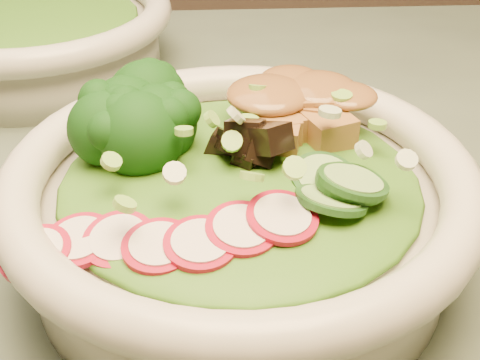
{
  "coord_description": "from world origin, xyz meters",
  "views": [
    {
      "loc": [
        0.07,
        -0.44,
        1.04
      ],
      "look_at": [
        0.09,
        -0.1,
        0.81
      ],
      "focal_mm": 50.0,
      "sensor_mm": 36.0,
      "label": 1
    }
  ],
  "objects": [
    {
      "name": "dining_table",
      "position": [
        0.0,
        0.0,
        0.64
      ],
      "size": [
        1.2,
        0.8,
        0.75
      ],
      "color": "black",
      "rests_on": "ground"
    },
    {
      "name": "salad_bowl",
      "position": [
        0.09,
        -0.1,
        0.79
      ],
      "size": [
        0.3,
        0.3,
        0.08
      ],
      "rotation": [
        0.0,
        0.0,
        -0.27
      ],
      "color": "beige",
      "rests_on": "dining_table"
    },
    {
      "name": "side_bowl",
      "position": [
        -0.1,
        0.22,
        0.79
      ],
      "size": [
        0.28,
        0.28,
        0.08
      ],
      "rotation": [
        0.0,
        0.0,
        -0.4
      ],
      "color": "beige",
      "rests_on": "dining_table"
    },
    {
      "name": "lettuce_bed",
      "position": [
        0.09,
        -0.1,
        0.82
      ],
      "size": [
        0.23,
        0.23,
        0.03
      ],
      "primitive_type": "ellipsoid",
      "color": "#235812",
      "rests_on": "salad_bowl"
    },
    {
      "name": "side_lettuce",
      "position": [
        -0.1,
        0.22,
        0.81
      ],
      "size": [
        0.19,
        0.19,
        0.02
      ],
      "primitive_type": "ellipsoid",
      "color": "#235812",
      "rests_on": "side_bowl"
    },
    {
      "name": "broccoli_florets",
      "position": [
        0.03,
        -0.06,
        0.83
      ],
      "size": [
        0.11,
        0.1,
        0.05
      ],
      "primitive_type": null,
      "rotation": [
        0.0,
        0.0,
        -0.27
      ],
      "color": "black",
      "rests_on": "salad_bowl"
    },
    {
      "name": "radish_slices",
      "position": [
        0.06,
        -0.16,
        0.82
      ],
      "size": [
        0.13,
        0.08,
        0.02
      ],
      "primitive_type": null,
      "rotation": [
        0.0,
        0.0,
        -0.27
      ],
      "color": "maroon",
      "rests_on": "salad_bowl"
    },
    {
      "name": "cucumber_slices",
      "position": [
        0.15,
        -0.14,
        0.83
      ],
      "size": [
        0.1,
        0.1,
        0.04
      ],
      "primitive_type": null,
      "rotation": [
        0.0,
        0.0,
        -0.27
      ],
      "color": "#89BA67",
      "rests_on": "salad_bowl"
    },
    {
      "name": "mushroom_heap",
      "position": [
        0.1,
        -0.09,
        0.83
      ],
      "size": [
        0.1,
        0.1,
        0.04
      ],
      "primitive_type": null,
      "rotation": [
        0.0,
        0.0,
        -0.27
      ],
      "color": "black",
      "rests_on": "salad_bowl"
    },
    {
      "name": "tofu_cubes",
      "position": [
        0.13,
        -0.04,
        0.83
      ],
      "size": [
        0.11,
        0.09,
        0.04
      ],
      "primitive_type": null,
      "rotation": [
        0.0,
        0.0,
        -0.27
      ],
      "color": "#9F6C35",
      "rests_on": "salad_bowl"
    },
    {
      "name": "peanut_sauce",
      "position": [
        0.13,
        -0.04,
        0.84
      ],
      "size": [
        0.08,
        0.06,
        0.02
      ],
      "primitive_type": "ellipsoid",
      "color": "brown",
      "rests_on": "tofu_cubes"
    },
    {
      "name": "scallion_garnish",
      "position": [
        0.09,
        -0.1,
        0.84
      ],
      "size": [
        0.21,
        0.21,
        0.03
      ],
      "primitive_type": null,
      "color": "#7EBD42",
      "rests_on": "salad_bowl"
    }
  ]
}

